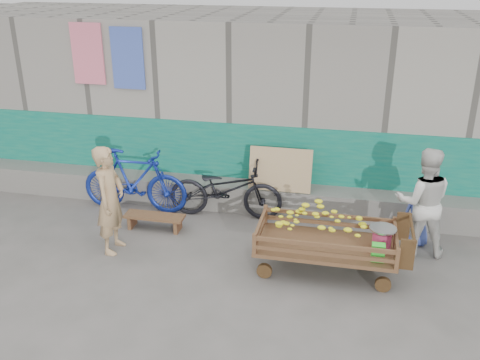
% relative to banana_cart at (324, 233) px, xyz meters
% --- Properties ---
extents(ground, '(80.00, 80.00, 0.00)m').
position_rel_banana_cart_xyz_m(ground, '(-1.11, -0.67, -0.58)').
color(ground, '#54524D').
rests_on(ground, ground).
extents(building_wall, '(12.00, 3.50, 3.00)m').
position_rel_banana_cart_xyz_m(building_wall, '(-1.11, 3.38, 0.89)').
color(building_wall, gray).
rests_on(building_wall, ground).
extents(banana_cart, '(2.00, 0.91, 0.85)m').
position_rel_banana_cart_xyz_m(banana_cart, '(0.00, 0.00, 0.00)').
color(banana_cart, '#593020').
rests_on(banana_cart, ground).
extents(bench, '(0.94, 0.28, 0.23)m').
position_rel_banana_cart_xyz_m(bench, '(-2.63, 0.67, -0.40)').
color(bench, '#593020').
rests_on(bench, ground).
extents(vendor_man, '(0.38, 0.58, 1.58)m').
position_rel_banana_cart_xyz_m(vendor_man, '(-2.97, -0.06, 0.21)').
color(vendor_man, tan).
rests_on(vendor_man, ground).
extents(woman, '(0.80, 0.63, 1.58)m').
position_rel_banana_cart_xyz_m(woman, '(1.30, 0.79, 0.21)').
color(woman, silver).
rests_on(woman, ground).
extents(child, '(0.50, 0.36, 0.93)m').
position_rel_banana_cart_xyz_m(child, '(1.30, 1.01, -0.11)').
color(child, '#4152AB').
rests_on(child, ground).
extents(bicycle_dark, '(1.86, 0.75, 0.96)m').
position_rel_banana_cart_xyz_m(bicycle_dark, '(-1.65, 1.32, -0.10)').
color(bicycle_dark, black).
rests_on(bicycle_dark, ground).
extents(bicycle_blue, '(1.79, 0.52, 1.07)m').
position_rel_banana_cart_xyz_m(bicycle_blue, '(-3.16, 1.22, -0.04)').
color(bicycle_blue, navy).
rests_on(bicycle_blue, ground).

